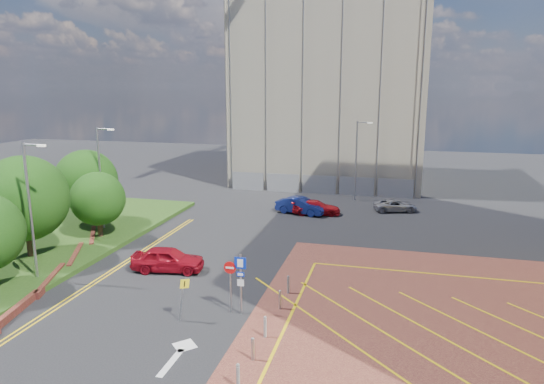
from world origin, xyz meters
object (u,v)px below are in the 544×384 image
at_px(warning_sign, 183,294).
at_px(car_silver_back, 395,206).
at_px(car_red_back, 316,207).
at_px(car_blue_back, 301,206).
at_px(tree_d, 86,180).
at_px(tree_b, 24,198).
at_px(tree_c, 98,199).
at_px(lamp_back, 357,158).
at_px(sign_cluster, 237,277).
at_px(car_red_left, 168,259).
at_px(lamp_left_near, 31,206).
at_px(lamp_left_far, 101,174).

relative_size(warning_sign, car_silver_back, 0.57).
relative_size(car_red_back, car_silver_back, 1.12).
distance_m(car_blue_back, car_red_back, 1.38).
bearing_deg(tree_d, car_red_back, 25.62).
height_order(tree_b, tree_c, tree_b).
relative_size(tree_d, warning_sign, 2.70).
relative_size(lamp_back, sign_cluster, 2.50).
xyz_separation_m(sign_cluster, car_red_left, (-6.05, 4.53, -1.19)).
relative_size(tree_d, car_blue_back, 1.33).
relative_size(tree_c, warning_sign, 2.18).
bearing_deg(car_silver_back, lamp_left_near, 121.10).
relative_size(lamp_left_far, lamp_back, 1.00).
xyz_separation_m(lamp_left_near, car_red_left, (6.67, 3.51, -3.89)).
xyz_separation_m(sign_cluster, car_red_back, (0.77, 20.44, -1.32)).
height_order(car_blue_back, car_silver_back, car_blue_back).
distance_m(tree_c, tree_d, 4.30).
height_order(car_red_left, car_red_back, car_red_left).
height_order(sign_cluster, car_blue_back, sign_cluster).
xyz_separation_m(tree_c, warning_sign, (11.50, -10.48, -1.76)).
relative_size(lamp_left_near, car_red_back, 1.83).
xyz_separation_m(car_red_back, car_silver_back, (6.97, 2.87, -0.09)).
bearing_deg(car_red_left, lamp_back, -32.83).
height_order(lamp_back, car_silver_back, lamp_back).
height_order(lamp_left_near, car_silver_back, lamp_left_near).
relative_size(lamp_back, warning_sign, 3.56).
bearing_deg(warning_sign, car_red_back, 82.02).
relative_size(tree_b, lamp_left_near, 0.84).
xyz_separation_m(tree_c, car_red_left, (7.75, -4.49, -2.42)).
distance_m(tree_d, lamp_left_far, 2.44).
bearing_deg(car_blue_back, lamp_left_near, 161.06).
distance_m(lamp_left_near, warning_sign, 11.18).
bearing_deg(car_red_back, tree_c, 119.42).
bearing_deg(lamp_left_far, car_blue_back, 33.34).
relative_size(tree_d, lamp_left_far, 0.76).
height_order(lamp_left_near, car_red_left, lamp_left_near).
relative_size(warning_sign, car_red_left, 0.50).
bearing_deg(lamp_left_far, sign_cluster, -36.82).
height_order(sign_cluster, car_silver_back, sign_cluster).
relative_size(lamp_back, car_red_back, 1.83).
distance_m(tree_d, warning_sign, 19.94).
height_order(lamp_left_far, car_silver_back, lamp_left_far).
bearing_deg(car_silver_back, sign_cluster, 145.27).
height_order(tree_c, warning_sign, tree_c).
relative_size(tree_b, tree_d, 1.11).
xyz_separation_m(tree_b, lamp_left_far, (1.08, 7.00, 0.42)).
bearing_deg(car_blue_back, tree_d, 130.30).
xyz_separation_m(tree_c, car_silver_back, (21.54, 14.29, -2.65)).
bearing_deg(tree_b, sign_cluster, -14.26).
distance_m(lamp_back, car_silver_back, 6.63).
bearing_deg(car_red_back, car_red_left, 148.12).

